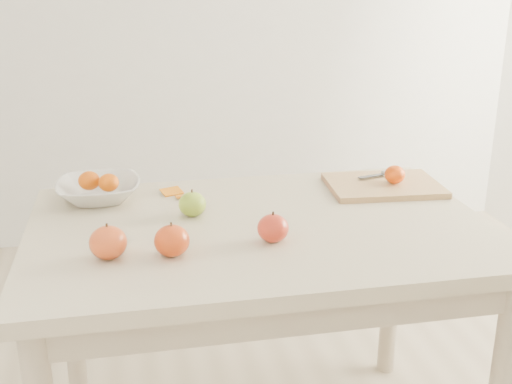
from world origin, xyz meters
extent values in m
cube|color=#C7B796|center=(0.00, 0.00, 0.73)|extent=(1.20, 0.80, 0.04)
cylinder|color=#BCAA8E|center=(-0.54, 0.34, 0.35)|extent=(0.06, 0.06, 0.71)
cylinder|color=#BCAA8E|center=(0.54, 0.34, 0.35)|extent=(0.06, 0.06, 0.71)
cube|color=tan|center=(0.43, 0.21, 0.76)|extent=(0.35, 0.27, 0.02)
ellipsoid|color=#DE5507|center=(0.46, 0.20, 0.80)|extent=(0.06, 0.06, 0.05)
imported|color=silver|center=(-0.42, 0.27, 0.78)|extent=(0.24, 0.24, 0.06)
ellipsoid|color=#C74507|center=(-0.44, 0.28, 0.81)|extent=(0.06, 0.06, 0.05)
ellipsoid|color=#DB6507|center=(-0.39, 0.25, 0.81)|extent=(0.06, 0.06, 0.05)
cube|color=orange|center=(-0.21, 0.28, 0.75)|extent=(0.07, 0.06, 0.01)
cube|color=orange|center=(-0.18, 0.24, 0.75)|extent=(0.05, 0.04, 0.01)
cube|color=silver|center=(0.49, 0.28, 0.78)|extent=(0.08, 0.04, 0.01)
cube|color=#36373D|center=(0.41, 0.25, 0.78)|extent=(0.10, 0.04, 0.00)
ellipsoid|color=#5D8617|center=(-0.17, 0.09, 0.78)|extent=(0.08, 0.08, 0.07)
ellipsoid|color=#A31605|center=(-0.38, -0.14, 0.79)|extent=(0.09, 0.09, 0.08)
ellipsoid|color=#A4150F|center=(-0.24, -0.16, 0.79)|extent=(0.08, 0.08, 0.07)
ellipsoid|color=maroon|center=(0.01, -0.12, 0.78)|extent=(0.08, 0.08, 0.07)
camera|label=1|loc=(-0.32, -1.53, 1.38)|focal=45.00mm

